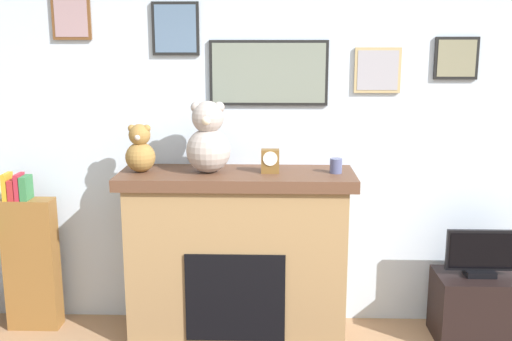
% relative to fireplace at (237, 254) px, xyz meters
% --- Properties ---
extents(back_wall, '(5.20, 0.15, 2.60)m').
position_rel_fireplace_xyz_m(back_wall, '(0.32, 0.32, 0.71)').
color(back_wall, silver).
rests_on(back_wall, ground_plane).
extents(fireplace, '(1.60, 0.58, 1.19)m').
position_rel_fireplace_xyz_m(fireplace, '(0.00, 0.00, 0.00)').
color(fireplace, '#9A774B').
rests_on(fireplace, ground_plane).
extents(bookshelf, '(0.37, 0.16, 1.16)m').
position_rel_fireplace_xyz_m(bookshelf, '(-1.50, 0.06, -0.08)').
color(bookshelf, brown).
rests_on(bookshelf, ground_plane).
extents(tv_stand, '(0.58, 0.40, 0.48)m').
position_rel_fireplace_xyz_m(tv_stand, '(1.68, -0.04, -0.36)').
color(tv_stand, black).
rests_on(tv_stand, ground_plane).
extents(television, '(0.48, 0.14, 0.33)m').
position_rel_fireplace_xyz_m(television, '(1.68, -0.04, 0.03)').
color(television, black).
rests_on(television, tv_stand).
extents(candle_jar, '(0.08, 0.08, 0.10)m').
position_rel_fireplace_xyz_m(candle_jar, '(0.67, -0.02, 0.64)').
color(candle_jar, '#4C517A').
rests_on(candle_jar, fireplace).
extents(mantel_clock, '(0.12, 0.09, 0.16)m').
position_rel_fireplace_xyz_m(mantel_clock, '(0.23, -0.02, 0.67)').
color(mantel_clock, brown).
rests_on(mantel_clock, fireplace).
extents(teddy_bear_brown, '(0.20, 0.20, 0.33)m').
position_rel_fireplace_xyz_m(teddy_bear_brown, '(-0.65, -0.02, 0.74)').
color(teddy_bear_brown, olive).
rests_on(teddy_bear_brown, fireplace).
extents(teddy_bear_tan, '(0.30, 0.30, 0.49)m').
position_rel_fireplace_xyz_m(teddy_bear_tan, '(-0.19, -0.02, 0.81)').
color(teddy_bear_tan, '#A79B93').
rests_on(teddy_bear_tan, fireplace).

